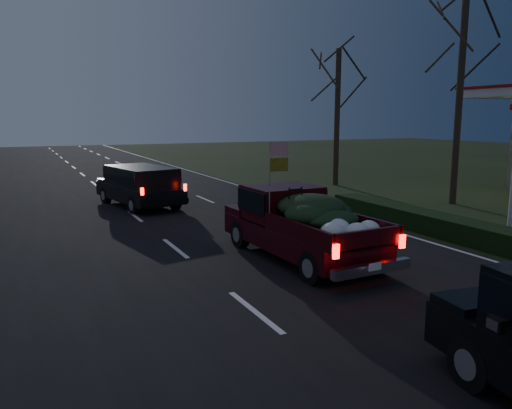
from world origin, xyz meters
name	(u,v)px	position (x,y,z in m)	size (l,w,h in m)	color
ground	(255,312)	(0.00, 0.00, 0.00)	(120.00, 120.00, 0.00)	black
road_asphalt	(255,312)	(0.00, 0.00, 0.01)	(14.00, 120.00, 0.02)	black
hedge_row	(443,226)	(7.80, 3.00, 0.30)	(1.00, 10.00, 0.60)	black
bare_tree_mid	(463,45)	(12.50, 7.00, 6.35)	(3.60, 3.60, 8.50)	black
bare_tree_far	(338,84)	(11.50, 14.00, 5.23)	(3.60, 3.60, 7.00)	black
pickup_truck	(300,220)	(2.59, 2.73, 0.99)	(2.12, 5.13, 2.65)	#32060C
lead_suv	(140,182)	(0.67, 11.92, 1.00)	(2.71, 4.85, 1.32)	black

